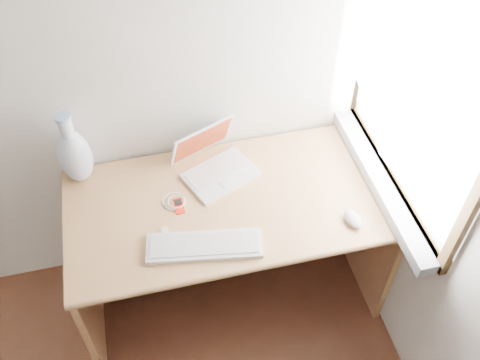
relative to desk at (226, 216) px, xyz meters
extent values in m
cube|color=white|center=(0.72, -0.16, 0.79)|extent=(0.01, 0.90, 1.00)
cube|color=gray|center=(0.66, -0.16, 0.26)|extent=(0.10, 0.96, 0.06)
cube|color=silver|center=(0.64, -0.16, 0.82)|extent=(0.02, 0.84, 0.92)
cube|color=#B27D56|center=(0.00, -0.08, 0.20)|extent=(1.41, 0.71, 0.03)
cube|color=#B27D56|center=(-0.69, -0.08, -0.17)|extent=(0.03, 0.67, 0.72)
cube|color=#B27D56|center=(0.69, -0.08, -0.17)|extent=(0.03, 0.67, 0.72)
cube|color=#B27D56|center=(0.00, 0.25, -0.05)|extent=(1.35, 0.03, 0.48)
cube|color=white|center=(-0.01, 0.06, 0.22)|extent=(0.37, 0.32, 0.02)
cube|color=white|center=(-0.01, 0.06, 0.23)|extent=(0.31, 0.22, 0.00)
cube|color=white|center=(-0.01, 0.17, 0.33)|extent=(0.32, 0.19, 0.20)
cube|color=#963310|center=(-0.01, 0.17, 0.33)|extent=(0.29, 0.17, 0.17)
cube|color=white|center=(-0.15, -0.30, 0.23)|extent=(0.48, 0.21, 0.02)
cube|color=white|center=(-0.15, -0.30, 0.24)|extent=(0.44, 0.18, 0.00)
ellipsoid|color=white|center=(0.48, -0.32, 0.23)|extent=(0.08, 0.11, 0.04)
cube|color=red|center=(-0.22, -0.07, 0.22)|extent=(0.04, 0.09, 0.01)
cube|color=black|center=(-0.22, -0.07, 0.22)|extent=(0.03, 0.03, 0.00)
torus|color=white|center=(-0.23, -0.04, 0.22)|extent=(0.11, 0.11, 0.01)
cube|color=white|center=(-0.29, -0.20, 0.22)|extent=(0.03, 0.07, 0.01)
ellipsoid|color=silver|center=(-0.62, 0.20, 0.35)|extent=(0.14, 0.14, 0.27)
cylinder|color=silver|center=(-0.62, 0.20, 0.52)|extent=(0.06, 0.06, 0.11)
cylinder|color=#89B2DB|center=(-0.62, 0.20, 0.58)|extent=(0.07, 0.07, 0.01)
camera|label=1|loc=(-0.30, -1.55, 1.99)|focal=40.00mm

